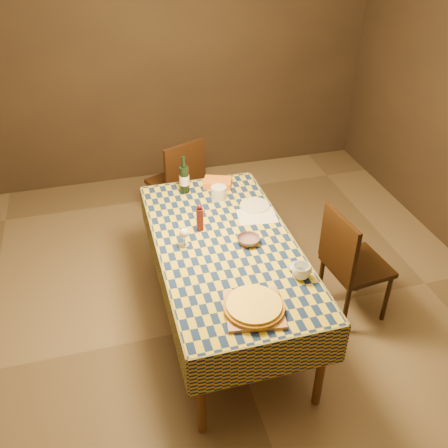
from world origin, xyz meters
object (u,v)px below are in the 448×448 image
at_px(dining_table, 226,252).
at_px(chair_right, 349,261).
at_px(chair_far, 179,180).
at_px(pizza, 254,306).
at_px(white_plate, 255,206).
at_px(cutting_board, 254,309).
at_px(bowl, 249,240).
at_px(wine_bottle, 184,179).

bearing_deg(dining_table, chair_right, -7.55).
xyz_separation_m(dining_table, chair_far, (-0.07, 1.38, -0.17)).
distance_m(pizza, white_plate, 1.12).
bearing_deg(white_plate, cutting_board, -108.46).
height_order(dining_table, cutting_board, cutting_board).
distance_m(dining_table, cutting_board, 0.67).
relative_size(cutting_board, bowl, 2.15).
xyz_separation_m(dining_table, wine_bottle, (-0.13, 0.75, 0.19)).
height_order(cutting_board, white_plate, cutting_board).
height_order(cutting_board, wine_bottle, wine_bottle).
height_order(dining_table, chair_far, chair_far).
xyz_separation_m(dining_table, white_plate, (0.34, 0.40, 0.08)).
relative_size(cutting_board, white_plate, 1.47).
height_order(dining_table, wine_bottle, wine_bottle).
relative_size(pizza, white_plate, 1.73).
distance_m(dining_table, white_plate, 0.53).
bearing_deg(wine_bottle, dining_table, -80.11).
relative_size(dining_table, wine_bottle, 5.95).
bearing_deg(chair_far, chair_right, -57.09).
height_order(white_plate, chair_right, chair_right).
distance_m(bowl, chair_right, 0.81).
relative_size(pizza, wine_bottle, 1.25).
bearing_deg(bowl, pizza, -104.95).
bearing_deg(cutting_board, bowl, 75.05).
bearing_deg(wine_bottle, bowl, -70.31).
height_order(cutting_board, chair_right, chair_right).
distance_m(dining_table, chair_far, 1.39).
bearing_deg(chair_far, bowl, -81.22).
height_order(bowl, white_plate, bowl).
relative_size(bowl, white_plate, 0.68).
distance_m(wine_bottle, chair_far, 0.73).
xyz_separation_m(pizza, chair_right, (0.92, 0.54, -0.28)).
relative_size(white_plate, chair_far, 0.24).
distance_m(cutting_board, chair_far, 2.06).
height_order(pizza, chair_far, chair_far).
relative_size(cutting_board, wine_bottle, 1.07).
relative_size(wine_bottle, chair_far, 0.33).
xyz_separation_m(wine_bottle, chair_far, (0.06, 0.63, -0.36)).
distance_m(cutting_board, pizza, 0.03).
bearing_deg(chair_right, cutting_board, -149.50).
bearing_deg(chair_far, white_plate, -67.53).
bearing_deg(wine_bottle, white_plate, -36.85).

